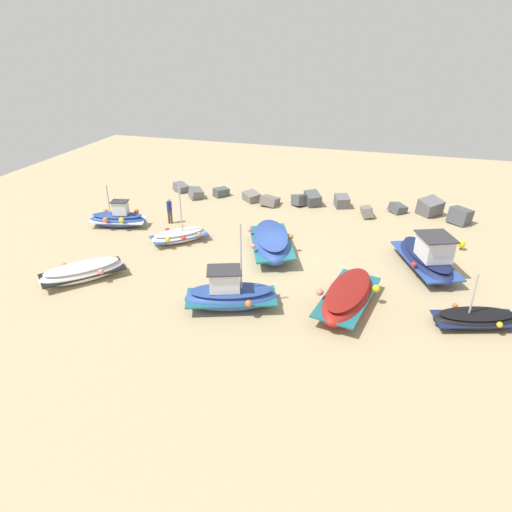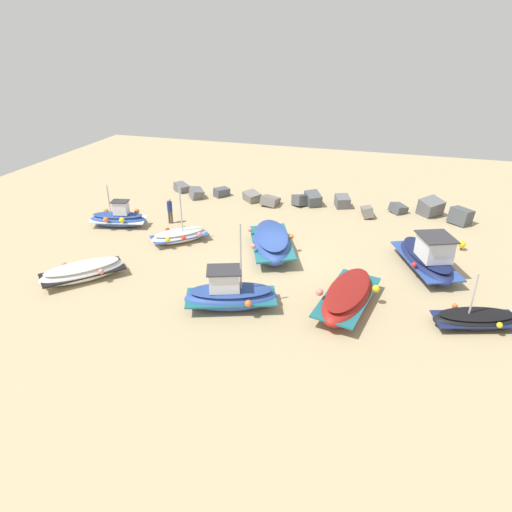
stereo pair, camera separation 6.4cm
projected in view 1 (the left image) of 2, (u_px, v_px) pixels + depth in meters
ground_plane at (276, 259)px, 25.27m from camera, size 52.42×52.42×0.00m
fishing_boat_0 at (179, 236)px, 27.17m from camera, size 3.42×3.33×3.31m
fishing_boat_1 at (230, 294)px, 20.63m from camera, size 4.48×3.00×4.03m
fishing_boat_2 at (271, 242)px, 25.66m from camera, size 3.75×5.42×1.32m
fishing_boat_3 at (83, 272)px, 22.99m from camera, size 3.86×4.00×0.85m
fishing_boat_4 at (427, 258)px, 23.76m from camera, size 3.63×5.31×2.17m
fishing_boat_5 at (476, 319)px, 19.42m from camera, size 3.78×2.27×2.53m
fishing_boat_6 at (348, 296)px, 20.64m from camera, size 2.67×5.10×1.17m
fishing_boat_7 at (118, 218)px, 29.12m from camera, size 3.77×2.07×2.74m
person_walking at (169, 209)px, 29.44m from camera, size 0.32×0.32×1.67m
breakwater_rocks at (329, 202)px, 32.23m from camera, size 21.37×3.16×1.42m
mooring_buoy_0 at (462, 244)px, 26.14m from camera, size 0.42×0.42×0.56m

